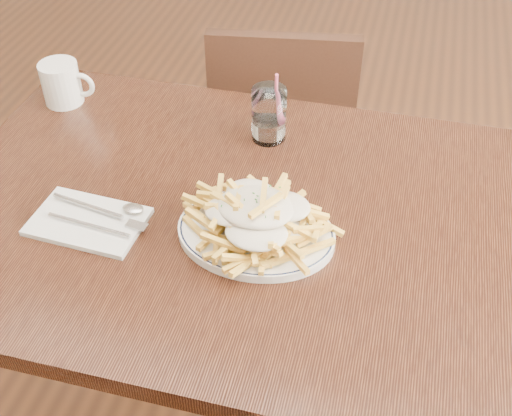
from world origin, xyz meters
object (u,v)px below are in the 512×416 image
(table, at_px, (249,241))
(fries_plate, at_px, (256,233))
(water_glass, at_px, (269,117))
(coffee_mug, at_px, (62,83))
(chair_far, at_px, (282,135))
(loaded_fries, at_px, (256,212))

(table, bearing_deg, fries_plate, -63.64)
(water_glass, relative_size, coffee_mug, 1.30)
(fries_plate, relative_size, coffee_mug, 2.79)
(chair_far, height_order, loaded_fries, loaded_fries)
(table, relative_size, fries_plate, 3.49)
(fries_plate, height_order, coffee_mug, coffee_mug)
(table, relative_size, chair_far, 1.44)
(water_glass, height_order, coffee_mug, water_glass)
(loaded_fries, bearing_deg, table, 116.36)
(water_glass, bearing_deg, coffee_mug, 177.47)
(coffee_mug, bearing_deg, chair_far, 40.73)
(water_glass, distance_m, coffee_mug, 0.49)
(fries_plate, xyz_separation_m, coffee_mug, (-0.54, 0.32, 0.04))
(fries_plate, bearing_deg, chair_far, 98.10)
(table, relative_size, loaded_fries, 4.42)
(fries_plate, height_order, loaded_fries, loaded_fries)
(chair_far, distance_m, coffee_mug, 0.66)
(loaded_fries, distance_m, water_glass, 0.31)
(table, bearing_deg, loaded_fries, -63.64)
(table, bearing_deg, coffee_mug, 152.59)
(table, height_order, water_glass, water_glass)
(fries_plate, height_order, water_glass, water_glass)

